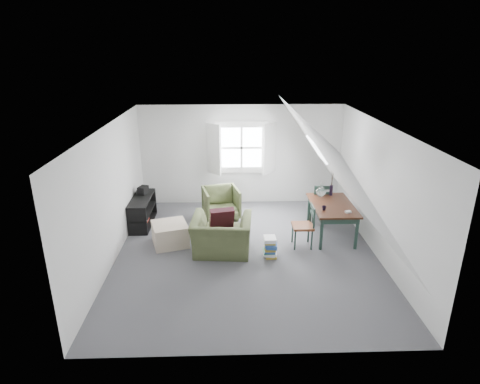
{
  "coord_description": "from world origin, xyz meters",
  "views": [
    {
      "loc": [
        -0.35,
        -6.96,
        3.82
      ],
      "look_at": [
        -0.11,
        0.6,
        1.06
      ],
      "focal_mm": 30.0,
      "sensor_mm": 36.0,
      "label": 1
    }
  ],
  "objects_px": {
    "armchair_near": "(222,252)",
    "dining_chair_near": "(304,225)",
    "magazine_stack": "(270,247)",
    "dining_chair_far": "(320,202)",
    "armchair_far": "(221,218)",
    "ottoman": "(170,234)",
    "dining_table": "(332,208)",
    "media_shelf": "(142,213)"
  },
  "relations": [
    {
      "from": "armchair_near",
      "to": "armchair_far",
      "type": "height_order",
      "value": "armchair_far"
    },
    {
      "from": "dining_chair_near",
      "to": "media_shelf",
      "type": "height_order",
      "value": "dining_chair_near"
    },
    {
      "from": "dining_chair_near",
      "to": "ottoman",
      "type": "bearing_deg",
      "value": -108.72
    },
    {
      "from": "armchair_near",
      "to": "dining_chair_far",
      "type": "xyz_separation_m",
      "value": [
        2.23,
        1.45,
        0.47
      ]
    },
    {
      "from": "armchair_far",
      "to": "magazine_stack",
      "type": "xyz_separation_m",
      "value": [
        0.96,
        -1.87,
        0.2
      ]
    },
    {
      "from": "ottoman",
      "to": "dining_chair_near",
      "type": "distance_m",
      "value": 2.72
    },
    {
      "from": "ottoman",
      "to": "armchair_far",
      "type": "bearing_deg",
      "value": 51.65
    },
    {
      "from": "armchair_far",
      "to": "magazine_stack",
      "type": "bearing_deg",
      "value": -75.98
    },
    {
      "from": "armchair_near",
      "to": "magazine_stack",
      "type": "relative_size",
      "value": 2.89
    },
    {
      "from": "armchair_near",
      "to": "dining_chair_near",
      "type": "relative_size",
      "value": 1.3
    },
    {
      "from": "dining_chair_far",
      "to": "magazine_stack",
      "type": "relative_size",
      "value": 2.32
    },
    {
      "from": "armchair_near",
      "to": "media_shelf",
      "type": "relative_size",
      "value": 0.91
    },
    {
      "from": "ottoman",
      "to": "armchair_near",
      "type": "bearing_deg",
      "value": -20.3
    },
    {
      "from": "armchair_near",
      "to": "dining_chair_far",
      "type": "distance_m",
      "value": 2.7
    },
    {
      "from": "ottoman",
      "to": "media_shelf",
      "type": "height_order",
      "value": "media_shelf"
    },
    {
      "from": "ottoman",
      "to": "magazine_stack",
      "type": "distance_m",
      "value": 2.07
    },
    {
      "from": "dining_chair_near",
      "to": "magazine_stack",
      "type": "bearing_deg",
      "value": -75.58
    },
    {
      "from": "media_shelf",
      "to": "armchair_near",
      "type": "bearing_deg",
      "value": -32.76
    },
    {
      "from": "dining_chair_far",
      "to": "media_shelf",
      "type": "height_order",
      "value": "dining_chair_far"
    },
    {
      "from": "dining_chair_far",
      "to": "armchair_far",
      "type": "bearing_deg",
      "value": -27.74
    },
    {
      "from": "dining_chair_near",
      "to": "media_shelf",
      "type": "distance_m",
      "value": 3.64
    },
    {
      "from": "magazine_stack",
      "to": "armchair_near",
      "type": "bearing_deg",
      "value": 168.6
    },
    {
      "from": "media_shelf",
      "to": "magazine_stack",
      "type": "xyz_separation_m",
      "value": [
        2.73,
        -1.55,
        -0.09
      ]
    },
    {
      "from": "armchair_far",
      "to": "ottoman",
      "type": "height_order",
      "value": "ottoman"
    },
    {
      "from": "ottoman",
      "to": "dining_chair_near",
      "type": "xyz_separation_m",
      "value": [
        2.7,
        -0.17,
        0.23
      ]
    },
    {
      "from": "dining_table",
      "to": "magazine_stack",
      "type": "relative_size",
      "value": 3.62
    },
    {
      "from": "armchair_far",
      "to": "dining_chair_far",
      "type": "distance_m",
      "value": 2.33
    },
    {
      "from": "media_shelf",
      "to": "magazine_stack",
      "type": "height_order",
      "value": "media_shelf"
    },
    {
      "from": "magazine_stack",
      "to": "media_shelf",
      "type": "bearing_deg",
      "value": 150.45
    },
    {
      "from": "armchair_near",
      "to": "magazine_stack",
      "type": "distance_m",
      "value": 0.97
    },
    {
      "from": "ottoman",
      "to": "dining_chair_far",
      "type": "relative_size",
      "value": 0.74
    },
    {
      "from": "ottoman",
      "to": "dining_table",
      "type": "height_order",
      "value": "dining_table"
    },
    {
      "from": "armchair_near",
      "to": "dining_chair_near",
      "type": "bearing_deg",
      "value": -167.56
    },
    {
      "from": "ottoman",
      "to": "media_shelf",
      "type": "relative_size",
      "value": 0.54
    },
    {
      "from": "armchair_far",
      "to": "magazine_stack",
      "type": "distance_m",
      "value": 2.11
    },
    {
      "from": "armchair_near",
      "to": "armchair_far",
      "type": "relative_size",
      "value": 1.39
    },
    {
      "from": "dining_chair_far",
      "to": "magazine_stack",
      "type": "bearing_deg",
      "value": 29.63
    },
    {
      "from": "magazine_stack",
      "to": "ottoman",
      "type": "bearing_deg",
      "value": 163.76
    },
    {
      "from": "dining_table",
      "to": "dining_chair_far",
      "type": "xyz_separation_m",
      "value": [
        -0.07,
        0.76,
        -0.14
      ]
    },
    {
      "from": "dining_chair_far",
      "to": "magazine_stack",
      "type": "distance_m",
      "value": 2.11
    },
    {
      "from": "armchair_far",
      "to": "magazine_stack",
      "type": "relative_size",
      "value": 2.07
    },
    {
      "from": "armchair_near",
      "to": "magazine_stack",
      "type": "height_order",
      "value": "magazine_stack"
    }
  ]
}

